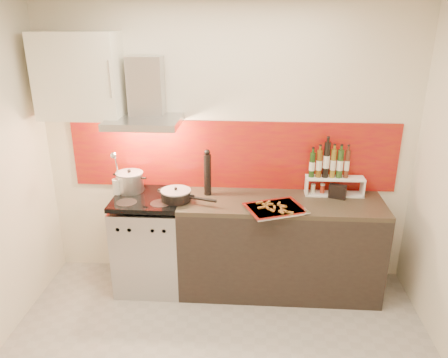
# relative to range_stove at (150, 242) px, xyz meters

# --- Properties ---
(back_wall) EXTENTS (3.40, 0.02, 2.60)m
(back_wall) POSITION_rel_range_stove_xyz_m (0.70, 0.30, 0.86)
(back_wall) COLOR silver
(back_wall) RESTS_ON ground
(backsplash) EXTENTS (3.00, 0.02, 0.64)m
(backsplash) POSITION_rel_range_stove_xyz_m (0.75, 0.29, 0.78)
(backsplash) COLOR maroon
(backsplash) RESTS_ON back_wall
(range_stove) EXTENTS (0.60, 0.60, 0.91)m
(range_stove) POSITION_rel_range_stove_xyz_m (0.00, 0.00, 0.00)
(range_stove) COLOR #B7B7BA
(range_stove) RESTS_ON ground
(counter) EXTENTS (1.80, 0.60, 0.90)m
(counter) POSITION_rel_range_stove_xyz_m (1.20, 0.00, 0.01)
(counter) COLOR black
(counter) RESTS_ON ground
(range_hood) EXTENTS (0.62, 0.50, 0.61)m
(range_hood) POSITION_rel_range_stove_xyz_m (0.00, 0.14, 1.30)
(range_hood) COLOR #B7B7BA
(range_hood) RESTS_ON back_wall
(upper_cabinet) EXTENTS (0.70, 0.35, 0.72)m
(upper_cabinet) POSITION_rel_range_stove_xyz_m (-0.55, 0.13, 1.51)
(upper_cabinet) COLOR white
(upper_cabinet) RESTS_ON back_wall
(stock_pot) EXTENTS (0.25, 0.25, 0.21)m
(stock_pot) POSITION_rel_range_stove_xyz_m (-0.18, 0.11, 0.56)
(stock_pot) COLOR #B7B7BA
(stock_pot) RESTS_ON range_stove
(saute_pan) EXTENTS (0.50, 0.27, 0.12)m
(saute_pan) POSITION_rel_range_stove_xyz_m (0.28, -0.07, 0.52)
(saute_pan) COLOR black
(saute_pan) RESTS_ON range_stove
(utensil_jar) EXTENTS (0.09, 0.13, 0.42)m
(utensil_jar) POSITION_rel_range_stove_xyz_m (-0.28, 0.04, 0.59)
(utensil_jar) COLOR silver
(utensil_jar) RESTS_ON range_stove
(pepper_mill) EXTENTS (0.07, 0.07, 0.43)m
(pepper_mill) POSITION_rel_range_stove_xyz_m (0.53, 0.11, 0.67)
(pepper_mill) COLOR black
(pepper_mill) RESTS_ON counter
(step_shelf) EXTENTS (0.52, 0.14, 0.49)m
(step_shelf) POSITION_rel_range_stove_xyz_m (1.64, 0.17, 0.67)
(step_shelf) COLOR white
(step_shelf) RESTS_ON counter
(caddy_box) EXTENTS (0.16, 0.11, 0.13)m
(caddy_box) POSITION_rel_range_stove_xyz_m (1.70, 0.10, 0.52)
(caddy_box) COLOR black
(caddy_box) RESTS_ON counter
(baking_tray) EXTENTS (0.57, 0.51, 0.03)m
(baking_tray) POSITION_rel_range_stove_xyz_m (1.13, -0.20, 0.47)
(baking_tray) COLOR silver
(baking_tray) RESTS_ON counter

